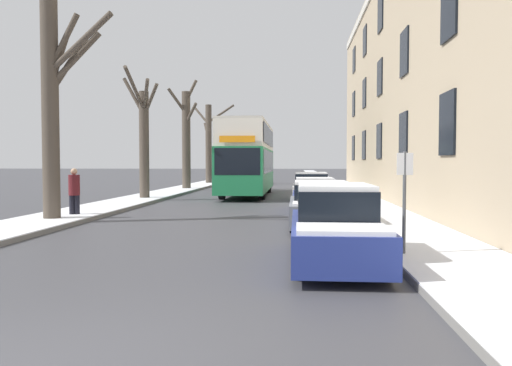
{
  "coord_description": "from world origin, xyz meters",
  "views": [
    {
      "loc": [
        2.52,
        -4.42,
        1.98
      ],
      "look_at": [
        0.56,
        19.99,
        0.98
      ],
      "focal_mm": 35.0,
      "sensor_mm": 36.0,
      "label": 1
    }
  ],
  "objects_px": {
    "oncoming_van": "(238,171)",
    "parked_car_1": "(321,206)",
    "parked_car_0": "(335,227)",
    "pedestrian_left_sidewalk": "(74,191)",
    "bare_tree_left_1": "(144,138)",
    "parked_car_3": "(311,188)",
    "bare_tree_left_3": "(209,142)",
    "double_decker_bus": "(248,155)",
    "street_sign_post": "(404,198)",
    "bare_tree_left_0": "(54,102)",
    "bare_tree_left_2": "(186,138)",
    "parked_car_2": "(315,196)"
  },
  "relations": [
    {
      "from": "bare_tree_left_2",
      "to": "pedestrian_left_sidewalk",
      "type": "xyz_separation_m",
      "value": [
        0.03,
        -18.27,
        -2.8
      ]
    },
    {
      "from": "bare_tree_left_2",
      "to": "parked_car_2",
      "type": "bearing_deg",
      "value": -59.7
    },
    {
      "from": "bare_tree_left_1",
      "to": "parked_car_3",
      "type": "distance_m",
      "value": 9.07
    },
    {
      "from": "bare_tree_left_0",
      "to": "parked_car_0",
      "type": "relative_size",
      "value": 1.64
    },
    {
      "from": "parked_car_1",
      "to": "oncoming_van",
      "type": "relative_size",
      "value": 0.84
    },
    {
      "from": "parked_car_0",
      "to": "oncoming_van",
      "type": "xyz_separation_m",
      "value": [
        -6.06,
        35.65,
        0.49
      ]
    },
    {
      "from": "bare_tree_left_2",
      "to": "oncoming_van",
      "type": "distance_m",
      "value": 10.82
    },
    {
      "from": "street_sign_post",
      "to": "bare_tree_left_0",
      "type": "bearing_deg",
      "value": 150.67
    },
    {
      "from": "double_decker_bus",
      "to": "bare_tree_left_2",
      "type": "bearing_deg",
      "value": 133.4
    },
    {
      "from": "bare_tree_left_1",
      "to": "parked_car_0",
      "type": "height_order",
      "value": "bare_tree_left_1"
    },
    {
      "from": "bare_tree_left_2",
      "to": "street_sign_post",
      "type": "relative_size",
      "value": 3.58
    },
    {
      "from": "double_decker_bus",
      "to": "bare_tree_left_0",
      "type": "bearing_deg",
      "value": -109.44
    },
    {
      "from": "parked_car_1",
      "to": "bare_tree_left_0",
      "type": "bearing_deg",
      "value": 177.0
    },
    {
      "from": "double_decker_bus",
      "to": "parked_car_2",
      "type": "bearing_deg",
      "value": -68.95
    },
    {
      "from": "parked_car_2",
      "to": "street_sign_post",
      "type": "distance_m",
      "value": 10.51
    },
    {
      "from": "parked_car_0",
      "to": "pedestrian_left_sidewalk",
      "type": "relative_size",
      "value": 2.49
    },
    {
      "from": "bare_tree_left_2",
      "to": "parked_car_2",
      "type": "relative_size",
      "value": 1.99
    },
    {
      "from": "bare_tree_left_0",
      "to": "bare_tree_left_1",
      "type": "height_order",
      "value": "bare_tree_left_0"
    },
    {
      "from": "bare_tree_left_1",
      "to": "bare_tree_left_3",
      "type": "height_order",
      "value": "bare_tree_left_3"
    },
    {
      "from": "double_decker_bus",
      "to": "oncoming_van",
      "type": "distance_m",
      "value": 15.67
    },
    {
      "from": "bare_tree_left_3",
      "to": "street_sign_post",
      "type": "xyz_separation_m",
      "value": [
        10.12,
        -35.04,
        -2.62
      ]
    },
    {
      "from": "parked_car_1",
      "to": "oncoming_van",
      "type": "height_order",
      "value": "oncoming_van"
    },
    {
      "from": "bare_tree_left_0",
      "to": "pedestrian_left_sidewalk",
      "type": "xyz_separation_m",
      "value": [
        0.1,
        1.22,
        -2.98
      ]
    },
    {
      "from": "double_decker_bus",
      "to": "pedestrian_left_sidewalk",
      "type": "height_order",
      "value": "double_decker_bus"
    },
    {
      "from": "pedestrian_left_sidewalk",
      "to": "parked_car_2",
      "type": "bearing_deg",
      "value": -171.69
    },
    {
      "from": "bare_tree_left_1",
      "to": "oncoming_van",
      "type": "bearing_deg",
      "value": 82.53
    },
    {
      "from": "bare_tree_left_3",
      "to": "double_decker_bus",
      "type": "bearing_deg",
      "value": -71.5
    },
    {
      "from": "bare_tree_left_0",
      "to": "double_decker_bus",
      "type": "distance_m",
      "value": 15.18
    },
    {
      "from": "pedestrian_left_sidewalk",
      "to": "bare_tree_left_2",
      "type": "bearing_deg",
      "value": -103.86
    },
    {
      "from": "bare_tree_left_3",
      "to": "pedestrian_left_sidewalk",
      "type": "bearing_deg",
      "value": -89.73
    },
    {
      "from": "double_decker_bus",
      "to": "bare_tree_left_1",
      "type": "bearing_deg",
      "value": -137.53
    },
    {
      "from": "bare_tree_left_2",
      "to": "double_decker_bus",
      "type": "relative_size",
      "value": 0.7
    },
    {
      "from": "bare_tree_left_1",
      "to": "pedestrian_left_sidewalk",
      "type": "relative_size",
      "value": 3.7
    },
    {
      "from": "double_decker_bus",
      "to": "street_sign_post",
      "type": "relative_size",
      "value": 5.12
    },
    {
      "from": "bare_tree_left_2",
      "to": "bare_tree_left_3",
      "type": "xyz_separation_m",
      "value": [
        -0.1,
        9.88,
        0.11
      ]
    },
    {
      "from": "bare_tree_left_3",
      "to": "oncoming_van",
      "type": "xyz_separation_m",
      "value": [
        2.66,
        0.31,
        -2.7
      ]
    },
    {
      "from": "bare_tree_left_2",
      "to": "bare_tree_left_3",
      "type": "relative_size",
      "value": 1.06
    },
    {
      "from": "parked_car_2",
      "to": "parked_car_3",
      "type": "relative_size",
      "value": 0.88
    },
    {
      "from": "bare_tree_left_2",
      "to": "parked_car_1",
      "type": "bearing_deg",
      "value": -66.62
    },
    {
      "from": "bare_tree_left_0",
      "to": "pedestrian_left_sidewalk",
      "type": "height_order",
      "value": "bare_tree_left_0"
    },
    {
      "from": "bare_tree_left_1",
      "to": "bare_tree_left_2",
      "type": "relative_size",
      "value": 0.84
    },
    {
      "from": "bare_tree_left_1",
      "to": "oncoming_van",
      "type": "distance_m",
      "value": 20.32
    },
    {
      "from": "parked_car_0",
      "to": "pedestrian_left_sidewalk",
      "type": "xyz_separation_m",
      "value": [
        -8.59,
        7.19,
        0.27
      ]
    },
    {
      "from": "parked_car_3",
      "to": "parked_car_2",
      "type": "bearing_deg",
      "value": -90.0
    },
    {
      "from": "double_decker_bus",
      "to": "parked_car_1",
      "type": "relative_size",
      "value": 2.61
    },
    {
      "from": "oncoming_van",
      "to": "parked_car_1",
      "type": "bearing_deg",
      "value": -78.63
    },
    {
      "from": "bare_tree_left_1",
      "to": "bare_tree_left_3",
      "type": "xyz_separation_m",
      "value": [
        -0.03,
        19.73,
        0.61
      ]
    },
    {
      "from": "parked_car_3",
      "to": "street_sign_post",
      "type": "height_order",
      "value": "street_sign_post"
    },
    {
      "from": "bare_tree_left_0",
      "to": "street_sign_post",
      "type": "bearing_deg",
      "value": -29.33
    },
    {
      "from": "bare_tree_left_3",
      "to": "parked_car_1",
      "type": "bearing_deg",
      "value": -73.7
    }
  ]
}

